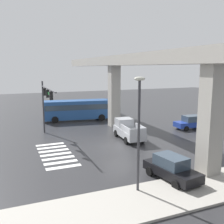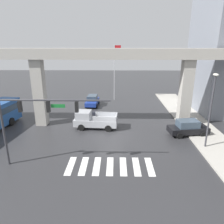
{
  "view_description": "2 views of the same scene",
  "coord_description": "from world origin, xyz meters",
  "px_view_note": "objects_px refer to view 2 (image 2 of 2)",
  "views": [
    {
      "loc": [
        22.67,
        -9.93,
        7.76
      ],
      "look_at": [
        -0.66,
        -0.26,
        3.41
      ],
      "focal_mm": 41.48,
      "sensor_mm": 36.0,
      "label": 1
    },
    {
      "loc": [
        0.44,
        -21.2,
        9.7
      ],
      "look_at": [
        0.05,
        0.4,
        2.65
      ],
      "focal_mm": 33.6,
      "sensor_mm": 36.0,
      "label": 2
    }
  ],
  "objects_px": {
    "pickup_truck": "(93,120)",
    "fire_hydrant": "(188,128)",
    "sedan_black": "(188,128)",
    "sedan_blue": "(92,101)",
    "flagpole": "(115,69)",
    "traffic_signal_mast": "(34,113)",
    "street_lamp_near_corner": "(212,103)"
  },
  "relations": [
    {
      "from": "flagpole",
      "to": "fire_hydrant",
      "type": "bearing_deg",
      "value": -59.44
    },
    {
      "from": "sedan_black",
      "to": "fire_hydrant",
      "type": "bearing_deg",
      "value": 67.42
    },
    {
      "from": "flagpole",
      "to": "traffic_signal_mast",
      "type": "bearing_deg",
      "value": -105.93
    },
    {
      "from": "sedan_blue",
      "to": "street_lamp_near_corner",
      "type": "distance_m",
      "value": 19.56
    },
    {
      "from": "sedan_black",
      "to": "traffic_signal_mast",
      "type": "height_order",
      "value": "traffic_signal_mast"
    },
    {
      "from": "traffic_signal_mast",
      "to": "pickup_truck",
      "type": "bearing_deg",
      "value": 65.76
    },
    {
      "from": "pickup_truck",
      "to": "traffic_signal_mast",
      "type": "bearing_deg",
      "value": -114.24
    },
    {
      "from": "flagpole",
      "to": "pickup_truck",
      "type": "bearing_deg",
      "value": -100.55
    },
    {
      "from": "sedan_blue",
      "to": "street_lamp_near_corner",
      "type": "bearing_deg",
      "value": -49.03
    },
    {
      "from": "pickup_truck",
      "to": "fire_hydrant",
      "type": "height_order",
      "value": "pickup_truck"
    },
    {
      "from": "sedan_black",
      "to": "sedan_blue",
      "type": "relative_size",
      "value": 1.03
    },
    {
      "from": "fire_hydrant",
      "to": "flagpole",
      "type": "relative_size",
      "value": 0.09
    },
    {
      "from": "pickup_truck",
      "to": "sedan_black",
      "type": "height_order",
      "value": "pickup_truck"
    },
    {
      "from": "sedan_blue",
      "to": "traffic_signal_mast",
      "type": "height_order",
      "value": "traffic_signal_mast"
    },
    {
      "from": "pickup_truck",
      "to": "fire_hydrant",
      "type": "bearing_deg",
      "value": -5.02
    },
    {
      "from": "street_lamp_near_corner",
      "to": "sedan_blue",
      "type": "bearing_deg",
      "value": 130.97
    },
    {
      "from": "sedan_blue",
      "to": "flagpole",
      "type": "bearing_deg",
      "value": 46.56
    },
    {
      "from": "pickup_truck",
      "to": "sedan_blue",
      "type": "height_order",
      "value": "pickup_truck"
    },
    {
      "from": "pickup_truck",
      "to": "traffic_signal_mast",
      "type": "relative_size",
      "value": 0.6
    },
    {
      "from": "sedan_blue",
      "to": "fire_hydrant",
      "type": "height_order",
      "value": "sedan_blue"
    },
    {
      "from": "street_lamp_near_corner",
      "to": "traffic_signal_mast",
      "type": "bearing_deg",
      "value": -167.89
    },
    {
      "from": "pickup_truck",
      "to": "flagpole",
      "type": "xyz_separation_m",
      "value": [
        2.51,
        13.49,
        4.6
      ]
    },
    {
      "from": "fire_hydrant",
      "to": "street_lamp_near_corner",
      "type": "bearing_deg",
      "value": -84.15
    },
    {
      "from": "traffic_signal_mast",
      "to": "sedan_black",
      "type": "bearing_deg",
      "value": 23.68
    },
    {
      "from": "sedan_black",
      "to": "flagpole",
      "type": "distance_m",
      "value": 17.99
    },
    {
      "from": "pickup_truck",
      "to": "fire_hydrant",
      "type": "relative_size",
      "value": 6.15
    },
    {
      "from": "sedan_black",
      "to": "sedan_blue",
      "type": "distance_m",
      "value": 16.47
    },
    {
      "from": "sedan_black",
      "to": "flagpole",
      "type": "bearing_deg",
      "value": 118.12
    },
    {
      "from": "pickup_truck",
      "to": "flagpole",
      "type": "distance_m",
      "value": 14.47
    },
    {
      "from": "traffic_signal_mast",
      "to": "flagpole",
      "type": "xyz_separation_m",
      "value": [
        6.17,
        21.6,
        1.03
      ]
    },
    {
      "from": "pickup_truck",
      "to": "sedan_blue",
      "type": "bearing_deg",
      "value": 96.79
    },
    {
      "from": "sedan_blue",
      "to": "pickup_truck",
      "type": "bearing_deg",
      "value": -83.21
    }
  ]
}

